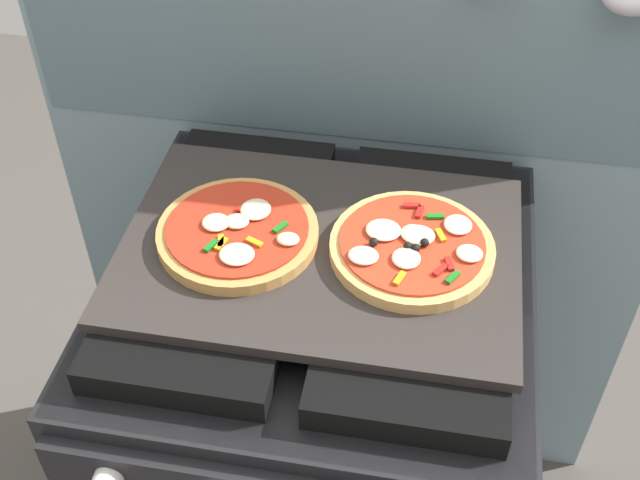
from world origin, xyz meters
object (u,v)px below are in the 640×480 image
object	(u,v)px
stove	(320,438)
pizza_right	(412,247)
pizza_left	(238,232)
baking_tray	(320,250)

from	to	relation	value
stove	pizza_right	xyz separation A→B (m)	(0.12, 0.01, 0.48)
pizza_right	pizza_left	bearing A→B (deg)	-177.16
baking_tray	pizza_right	distance (m)	0.13
pizza_left	pizza_right	size ratio (longest dim) A/B	1.00
baking_tray	pizza_left	size ratio (longest dim) A/B	2.45
baking_tray	pizza_left	distance (m)	0.11
pizza_left	pizza_right	world-z (taller)	pizza_right
baking_tray	pizza_right	bearing A→B (deg)	2.51
baking_tray	stove	bearing A→B (deg)	-90.00
pizza_left	pizza_right	xyz separation A→B (m)	(0.24, 0.01, 0.00)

